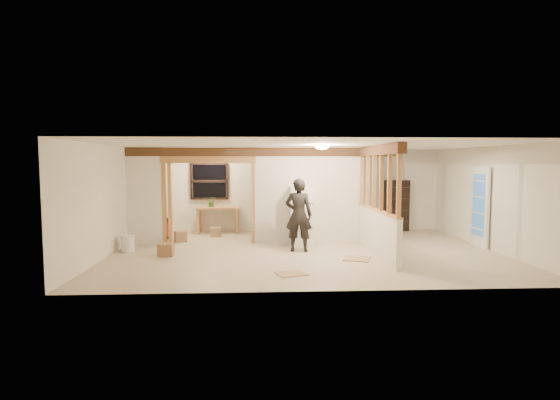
{
  "coord_description": "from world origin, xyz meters",
  "views": [
    {
      "loc": [
        -1.13,
        -10.19,
        2.08
      ],
      "look_at": [
        -0.59,
        0.4,
        1.2
      ],
      "focal_mm": 28.0,
      "sensor_mm": 36.0,
      "label": 1
    }
  ],
  "objects": [
    {
      "name": "potted_plant",
      "position": [
        -2.51,
        2.83,
        0.94
      ],
      "size": [
        0.3,
        0.26,
        0.31
      ],
      "primitive_type": "imported",
      "rotation": [
        0.0,
        0.0,
        0.07
      ],
      "color": "#2D6026",
      "rests_on": "work_table"
    },
    {
      "name": "floor",
      "position": [
        0.0,
        0.0,
        -0.01
      ],
      "size": [
        9.0,
        6.5,
        0.01
      ],
      "primitive_type": "cube",
      "color": "#BEAC8D",
      "rests_on": "ground"
    },
    {
      "name": "stud_partition",
      "position": [
        1.6,
        -0.4,
        1.66
      ],
      "size": [
        0.14,
        3.2,
        1.32
      ],
      "primitive_type": "cube",
      "color": "tan",
      "rests_on": "pony_wall"
    },
    {
      "name": "wall_front",
      "position": [
        0.0,
        -3.25,
        1.25
      ],
      "size": [
        9.0,
        0.01,
        2.5
      ],
      "primitive_type": "cube",
      "color": "white",
      "rests_on": "floor"
    },
    {
      "name": "ceiling",
      "position": [
        0.0,
        0.0,
        2.5
      ],
      "size": [
        9.0,
        6.5,
        0.01
      ],
      "primitive_type": "cube",
      "color": "white"
    },
    {
      "name": "work_table",
      "position": [
        -2.32,
        2.89,
        0.39
      ],
      "size": [
        1.26,
        0.64,
        0.79
      ],
      "primitive_type": "cube",
      "rotation": [
        0.0,
        0.0,
        0.01
      ],
      "color": "tan",
      "rests_on": "floor"
    },
    {
      "name": "wall_left",
      "position": [
        -4.5,
        0.0,
        1.25
      ],
      "size": [
        0.01,
        6.5,
        2.5
      ],
      "primitive_type": "cube",
      "color": "white",
      "rests_on": "floor"
    },
    {
      "name": "partition_center",
      "position": [
        0.2,
        1.2,
        1.25
      ],
      "size": [
        2.8,
        0.12,
        2.5
      ],
      "primitive_type": "cube",
      "color": "silver",
      "rests_on": "floor"
    },
    {
      "name": "woman",
      "position": [
        -0.17,
        0.02,
        0.87
      ],
      "size": [
        0.71,
        0.54,
        1.75
      ],
      "primitive_type": "imported",
      "rotation": [
        0.0,
        0.0,
        2.92
      ],
      "color": "#2C2A2A",
      "rests_on": "floor"
    },
    {
      "name": "shop_vac",
      "position": [
        -3.8,
        1.96,
        0.29
      ],
      "size": [
        0.55,
        0.55,
        0.58
      ],
      "primitive_type": "cylinder",
      "rotation": [
        0.0,
        0.0,
        0.28
      ],
      "color": "#A9140B",
      "rests_on": "floor"
    },
    {
      "name": "wall_back",
      "position": [
        0.0,
        3.25,
        1.25
      ],
      "size": [
        9.0,
        0.01,
        2.5
      ],
      "primitive_type": "cube",
      "color": "white",
      "rests_on": "floor"
    },
    {
      "name": "header_beam_right",
      "position": [
        1.6,
        -0.4,
        2.38
      ],
      "size": [
        0.18,
        3.3,
        0.22
      ],
      "primitive_type": "cube",
      "color": "#54321D",
      "rests_on": "ceiling"
    },
    {
      "name": "wall_right",
      "position": [
        4.5,
        0.0,
        1.25
      ],
      "size": [
        0.01,
        6.5,
        2.5
      ],
      "primitive_type": "cube",
      "color": "white",
      "rests_on": "floor"
    },
    {
      "name": "floor_panel_near",
      "position": [
        1.03,
        -0.9,
        0.01
      ],
      "size": [
        0.7,
        0.7,
        0.02
      ],
      "primitive_type": "cube",
      "rotation": [
        0.0,
        0.0,
        -0.35
      ],
      "color": "tan",
      "rests_on": "floor"
    },
    {
      "name": "refrigerator",
      "position": [
        -0.01,
        0.84,
        0.75
      ],
      "size": [
        0.62,
        0.6,
        1.49
      ],
      "primitive_type": "cube",
      "color": "white",
      "rests_on": "floor"
    },
    {
      "name": "box_util_a",
      "position": [
        -2.34,
        2.23,
        0.13
      ],
      "size": [
        0.34,
        0.3,
        0.26
      ],
      "primitive_type": "cube",
      "rotation": [
        0.0,
        0.0,
        0.13
      ],
      "color": "#996D4A",
      "rests_on": "floor"
    },
    {
      "name": "ceiling_dome_main",
      "position": [
        0.3,
        -0.5,
        2.48
      ],
      "size": [
        0.36,
        0.36,
        0.16
      ],
      "primitive_type": "ellipsoid",
      "color": "#FFEABF",
      "rests_on": "ceiling"
    },
    {
      "name": "hanging_bulb",
      "position": [
        -2.0,
        1.6,
        2.18
      ],
      "size": [
        0.07,
        0.07,
        0.07
      ],
      "primitive_type": "ellipsoid",
      "color": "#FFD88C",
      "rests_on": "ceiling"
    },
    {
      "name": "box_front",
      "position": [
        -3.2,
        -0.35,
        0.14
      ],
      "size": [
        0.35,
        0.28,
        0.28
      ],
      "primitive_type": "cube",
      "rotation": [
        0.0,
        0.0,
        -0.01
      ],
      "color": "#996D4A",
      "rests_on": "floor"
    },
    {
      "name": "window_back",
      "position": [
        -2.6,
        3.17,
        1.55
      ],
      "size": [
        1.12,
        0.1,
        1.1
      ],
      "primitive_type": "cube",
      "color": "black",
      "rests_on": "wall_back"
    },
    {
      "name": "french_door",
      "position": [
        4.42,
        0.4,
        1.0
      ],
      "size": [
        0.12,
        0.86,
        2.0
      ],
      "primitive_type": "cube",
      "color": "white",
      "rests_on": "floor"
    },
    {
      "name": "header_beam_back",
      "position": [
        -1.0,
        1.2,
        2.38
      ],
      "size": [
        7.0,
        0.18,
        0.22
      ],
      "primitive_type": "cube",
      "color": "#54321D",
      "rests_on": "ceiling"
    },
    {
      "name": "floor_panel_far",
      "position": [
        -0.5,
        -2.12,
        0.01
      ],
      "size": [
        0.64,
        0.57,
        0.02
      ],
      "primitive_type": "cube",
      "rotation": [
        0.0,
        0.0,
        0.3
      ],
      "color": "tan",
      "rests_on": "floor"
    },
    {
      "name": "box_util_b",
      "position": [
        -3.2,
        1.49,
        0.14
      ],
      "size": [
        0.39,
        0.39,
        0.28
      ],
      "primitive_type": "cube",
      "rotation": [
        0.0,
        0.0,
        0.35
      ],
      "color": "#996D4A",
      "rests_on": "floor"
    },
    {
      "name": "bookshelf",
      "position": [
        3.14,
        3.05,
        0.79
      ],
      "size": [
        0.79,
        0.26,
        1.57
      ],
      "primitive_type": "cube",
      "color": "black",
      "rests_on": "floor"
    },
    {
      "name": "partition_left_stub",
      "position": [
        -4.05,
        1.2,
        1.25
      ],
      "size": [
        0.9,
        0.12,
        2.5
      ],
      "primitive_type": "cube",
      "color": "silver",
      "rests_on": "floor"
    },
    {
      "name": "ceiling_dome_util",
      "position": [
        -2.5,
        2.3,
        2.48
      ],
      "size": [
        0.32,
        0.32,
        0.14
      ],
      "primitive_type": "ellipsoid",
      "color": "#FFEABF",
      "rests_on": "ceiling"
    },
    {
      "name": "doorway_frame",
      "position": [
        -2.4,
        1.2,
        1.1
      ],
      "size": [
        2.46,
        0.14,
        2.2
      ],
      "primitive_type": "cube",
      "color": "tan",
      "rests_on": "floor"
    },
    {
      "name": "pony_wall",
      "position": [
        1.6,
        -0.4,
        0.5
      ],
      "size": [
        0.12,
        3.2,
        1.0
      ],
      "primitive_type": "cube",
      "color": "silver",
      "rests_on": "floor"
    },
    {
      "name": "bucket",
      "position": [
        -4.22,
        0.22,
        0.2
      ],
      "size": [
        0.41,
        0.41,
        0.39
      ],
      "primitive_type": "cylinder",
      "rotation": [
        0.0,
        0.0,
        0.42
      ],
      "color": "white",
      "rests_on": "floor"
    }
  ]
}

